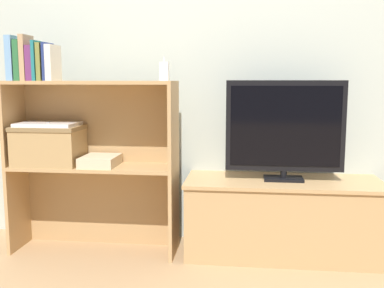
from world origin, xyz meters
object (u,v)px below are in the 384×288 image
(tv, at_px, (285,128))
(book_olive, at_px, (43,62))
(book_navy, at_px, (48,62))
(storage_basket_left, at_px, (49,144))
(baby_monitor, at_px, (164,71))
(book_teal, at_px, (39,61))
(book_tan, at_px, (27,58))
(magazine_stack, at_px, (100,161))
(laptop, at_px, (48,124))
(book_forest, at_px, (21,61))
(book_skyblue, at_px, (13,58))
(book_ivory, at_px, (53,63))
(tv_stand, at_px, (282,217))
(book_plum, at_px, (33,63))

(tv, relative_size, book_olive, 3.17)
(book_olive, relative_size, book_navy, 0.99)
(book_olive, bearing_deg, storage_basket_left, 87.98)
(tv, distance_m, book_navy, 1.38)
(tv, bearing_deg, baby_monitor, -174.47)
(book_teal, bearing_deg, storage_basket_left, 45.18)
(book_tan, height_order, book_olive, book_tan)
(book_tan, height_order, magazine_stack, book_tan)
(laptop, bearing_deg, tv, 3.39)
(book_forest, bearing_deg, book_skyblue, 180.00)
(book_olive, bearing_deg, book_ivory, 0.00)
(book_forest, bearing_deg, baby_monitor, 2.91)
(tv_stand, distance_m, storage_basket_left, 1.42)
(book_skyblue, distance_m, laptop, 0.42)
(book_forest, height_order, storage_basket_left, book_forest)
(book_teal, relative_size, book_navy, 1.05)
(magazine_stack, bearing_deg, book_skyblue, -176.79)
(book_navy, distance_m, laptop, 0.36)
(book_navy, bearing_deg, book_skyblue, 180.00)
(book_tan, relative_size, book_navy, 1.21)
(tv, bearing_deg, book_forest, -175.90)
(book_tan, bearing_deg, storage_basket_left, 15.20)
(book_olive, bearing_deg, book_skyblue, 180.00)
(tv_stand, bearing_deg, book_navy, -175.34)
(book_forest, xyz_separation_m, magazine_stack, (0.44, 0.03, -0.57))
(baby_monitor, relative_size, storage_basket_left, 0.35)
(book_teal, xyz_separation_m, book_ivory, (0.08, 0.00, -0.01))
(book_plum, relative_size, storage_basket_left, 0.51)
(book_plum, distance_m, book_navy, 0.09)
(tv, distance_m, book_tan, 1.51)
(book_plum, bearing_deg, book_ivory, 0.00)
(book_forest, bearing_deg, book_tan, 0.00)
(book_teal, bearing_deg, book_olive, -0.00)
(laptop, bearing_deg, book_navy, -42.63)
(tv, relative_size, storage_basket_left, 1.74)
(tv, height_order, baby_monitor, baby_monitor)
(tv_stand, bearing_deg, book_teal, -175.52)
(baby_monitor, bearing_deg, book_tan, -176.96)
(book_olive, relative_size, baby_monitor, 1.55)
(book_forest, height_order, book_tan, book_tan)
(tv, xyz_separation_m, book_teal, (-1.38, -0.11, 0.37))
(tv_stand, relative_size, magazine_stack, 4.62)
(tv, bearing_deg, book_tan, -175.80)
(tv, distance_m, book_plum, 1.46)
(book_olive, distance_m, book_navy, 0.03)
(tv_stand, xyz_separation_m, laptop, (-1.35, -0.08, 0.53))
(tv_stand, distance_m, book_olive, 1.62)
(storage_basket_left, bearing_deg, book_ivory, -24.41)
(book_ivory, bearing_deg, book_teal, 180.00)
(book_ivory, bearing_deg, book_olive, -180.00)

